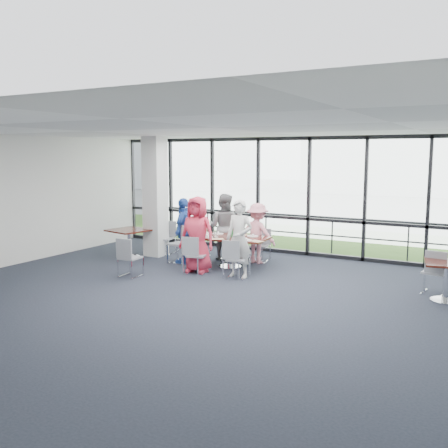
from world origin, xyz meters
The scene contains 39 objects.
floor centered at (0.00, 0.00, -0.01)m, with size 12.00×10.00×0.02m, color #1C212B.
ceiling centered at (0.00, 0.00, 3.20)m, with size 12.00×10.00×0.04m, color white.
curtain_wall_back centered at (0.00, 5.00, 1.60)m, with size 12.00×0.10×3.20m, color white.
structural_column centered at (-3.60, 3.00, 1.60)m, with size 0.50×0.50×3.20m, color silver.
apron centered at (0.00, 10.00, -0.02)m, with size 80.00×70.00×0.02m, color slate.
grass_strip centered at (0.00, 8.00, 0.01)m, with size 80.00×5.00×0.01m, color #315518.
hangar_aux centered at (-18.00, 28.00, 2.00)m, with size 10.00×6.00×4.00m, color silver.
guard_rail centered at (0.00, 5.60, 0.50)m, with size 0.06×0.06×12.00m, color #2D2D33.
main_table centered at (-1.16, 2.71, 0.62)m, with size 1.91×1.16×0.75m.
side_table_left centered at (-4.07, 2.44, 0.65)m, with size 1.13×1.13×0.75m.
side_table_right centered at (3.74, 2.16, 0.62)m, with size 0.93×0.93×0.75m.
diner_near_left centered at (-1.59, 1.91, 0.89)m, with size 0.87×0.56×1.78m, color #CB2C44.
diner_near_right centered at (-0.52, 1.95, 0.87)m, with size 0.63×0.46×1.74m, color silver.
diner_far_left centered at (-1.72, 3.42, 0.86)m, with size 0.84×0.52×1.73m, color slate.
diner_far_right centered at (-0.78, 3.46, 0.76)m, with size 0.98×0.51×1.52m, color pink.
diner_end centered at (-2.39, 2.57, 0.83)m, with size 0.97×0.53×1.65m, color #264EA7.
chair_main_nl centered at (-1.52, 1.76, 0.43)m, with size 0.42×0.42×0.85m, color gray, non-canonical shape.
chair_main_nr centered at (-0.53, 1.85, 0.42)m, with size 0.41×0.41×0.84m, color gray, non-canonical shape.
chair_main_fl centered at (-1.61, 3.53, 0.47)m, with size 0.46×0.46×0.93m, color gray, non-canonical shape.
chair_main_fr centered at (-0.79, 3.62, 0.41)m, with size 0.40×0.40×0.82m, color gray, non-canonical shape.
chair_main_end centered at (-2.52, 2.54, 0.48)m, with size 0.47×0.47×0.97m, color gray, non-canonical shape.
chair_spare_la centered at (-2.65, 0.77, 0.43)m, with size 0.42×0.42×0.87m, color gray, non-canonical shape.
chair_spare_lb centered at (-3.47, 3.18, 0.44)m, with size 0.43×0.43×0.89m, color gray, non-canonical shape.
chair_spare_r centered at (3.47, 2.59, 0.43)m, with size 0.42×0.42×0.87m, color gray, non-canonical shape.
plate_nl centered at (-1.61, 2.39, 0.76)m, with size 0.28×0.28×0.01m, color white.
plate_nr centered at (-0.60, 2.45, 0.76)m, with size 0.27×0.27×0.01m, color white.
plate_fl centered at (-1.63, 2.94, 0.76)m, with size 0.28×0.28×0.01m, color white.
plate_fr centered at (-0.71, 3.04, 0.76)m, with size 0.28×0.28×0.01m, color white.
plate_end centered at (-1.96, 2.59, 0.76)m, with size 0.24×0.24×0.01m, color white.
tumbler_a centered at (-1.41, 2.43, 0.83)m, with size 0.08×0.08×0.15m, color white.
tumbler_b centered at (-0.92, 2.58, 0.82)m, with size 0.07×0.07×0.13m, color white.
tumbler_c centered at (-1.14, 2.89, 0.83)m, with size 0.08×0.08×0.15m, color white.
tumbler_d centered at (-1.74, 2.48, 0.82)m, with size 0.07×0.07×0.14m, color white.
menu_a centered at (-1.29, 2.29, 0.75)m, with size 0.32×0.22×0.00m, color beige.
menu_b centered at (-0.34, 2.46, 0.75)m, with size 0.32×0.23×0.00m, color beige.
menu_c centered at (-1.03, 3.08, 0.75)m, with size 0.28×0.20×0.00m, color beige.
condiment_caddy centered at (-1.10, 2.80, 0.77)m, with size 0.10×0.07×0.04m, color black.
ketchup_bottle centered at (-1.10, 2.80, 0.84)m, with size 0.06×0.06×0.18m, color #980006.
green_bottle centered at (-1.12, 2.74, 0.85)m, with size 0.05×0.05×0.20m, color #287C3E.
Camera 1 is at (4.49, -7.75, 2.73)m, focal length 40.00 mm.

